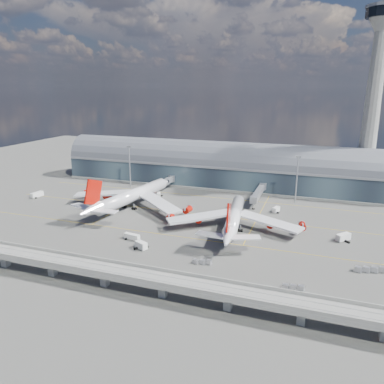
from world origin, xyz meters
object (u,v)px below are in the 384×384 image
(service_truck_2, at_px, (132,237))
(floodlight_mast_right, at_px, (297,178))
(service_truck_1, at_px, (141,245))
(service_truck_0, at_px, (37,195))
(service_truck_4, at_px, (276,210))
(floodlight_mast_left, at_px, (130,165))
(airliner_right, at_px, (234,218))
(service_truck_5, at_px, (159,195))
(cargo_train_1, at_px, (293,287))
(airliner_left, at_px, (131,196))
(cargo_train_2, at_px, (370,270))
(control_tower, at_px, (373,104))
(service_truck_3, at_px, (343,237))
(cargo_train_0, at_px, (202,262))

(service_truck_2, bearing_deg, floodlight_mast_right, -29.36)
(service_truck_1, bearing_deg, service_truck_2, 73.53)
(service_truck_0, height_order, service_truck_4, service_truck_0)
(floodlight_mast_left, xyz_separation_m, airliner_right, (77.51, -49.37, -8.33))
(service_truck_5, relative_size, cargo_train_1, 0.80)
(floodlight_mast_right, xyz_separation_m, service_truck_5, (-74.18, -14.62, -12.32))
(airliner_left, bearing_deg, cargo_train_1, -23.42)
(service_truck_4, xyz_separation_m, service_truck_5, (-66.44, 5.15, -0.05))
(cargo_train_2, bearing_deg, control_tower, 14.31)
(service_truck_0, relative_size, cargo_train_1, 1.07)
(airliner_left, height_order, service_truck_4, airliner_left)
(service_truck_0, xyz_separation_m, service_truck_4, (131.34, 18.30, -0.21))
(control_tower, relative_size, service_truck_2, 14.38)
(control_tower, bearing_deg, service_truck_3, -99.34)
(floodlight_mast_left, distance_m, cargo_train_0, 114.40)
(floodlight_mast_right, height_order, service_truck_1, floodlight_mast_right)
(floodlight_mast_left, distance_m, floodlight_mast_right, 100.00)
(control_tower, height_order, service_truck_0, control_tower)
(service_truck_3, height_order, service_truck_5, service_truck_3)
(floodlight_mast_left, relative_size, service_truck_5, 4.51)
(service_truck_1, distance_m, cargo_train_1, 59.37)
(floodlight_mast_right, relative_size, service_truck_0, 3.38)
(airliner_left, xyz_separation_m, service_truck_5, (5.49, 22.71, -4.94))
(cargo_train_1, bearing_deg, service_truck_4, 20.45)
(floodlight_mast_left, distance_m, service_truck_1, 95.49)
(service_truck_0, relative_size, cargo_train_2, 0.70)
(cargo_train_0, height_order, cargo_train_1, cargo_train_0)
(service_truck_3, distance_m, cargo_train_1, 48.72)
(cargo_train_0, bearing_deg, service_truck_1, 94.16)
(cargo_train_0, bearing_deg, cargo_train_2, -63.32)
(airliner_left, height_order, cargo_train_2, airliner_left)
(floodlight_mast_right, height_order, airliner_right, floodlight_mast_right)
(service_truck_0, xyz_separation_m, cargo_train_0, (113.75, -47.65, -0.76))
(cargo_train_0, bearing_deg, control_tower, -14.51)
(cargo_train_2, bearing_deg, service_truck_5, 77.92)
(floodlight_mast_left, distance_m, service_truck_0, 55.87)
(floodlight_mast_right, relative_size, airliner_left, 0.36)
(service_truck_1, relative_size, service_truck_2, 0.80)
(service_truck_1, relative_size, service_truck_4, 1.12)
(floodlight_mast_right, xyz_separation_m, service_truck_4, (-7.73, -19.77, -12.27))
(floodlight_mast_left, distance_m, airliner_left, 43.14)
(service_truck_2, bearing_deg, control_tower, -33.44)
(control_tower, bearing_deg, service_truck_2, -132.63)
(control_tower, xyz_separation_m, airliner_left, (-114.67, -65.32, -45.38))
(airliner_right, height_order, cargo_train_2, airliner_right)
(service_truck_0, distance_m, service_truck_4, 132.61)
(airliner_right, relative_size, cargo_train_2, 5.96)
(service_truck_0, xyz_separation_m, service_truck_3, (161.74, -8.89, -0.00))
(service_truck_5, relative_size, cargo_train_0, 0.80)
(floodlight_mast_left, xyz_separation_m, service_truck_3, (122.67, -46.96, -12.07))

